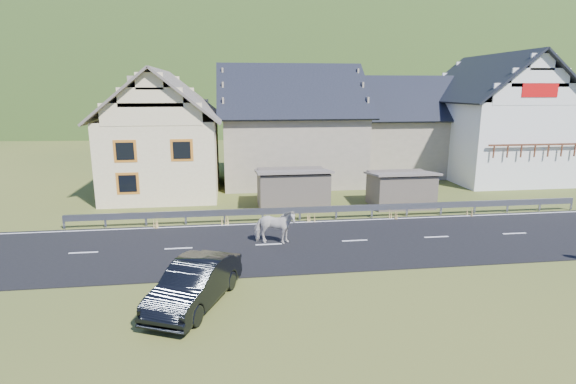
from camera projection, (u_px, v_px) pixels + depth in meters
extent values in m
plane|color=#3A4A1E|center=(355.00, 241.00, 20.81)|extent=(160.00, 160.00, 0.00)
cube|color=black|center=(355.00, 241.00, 20.80)|extent=(60.00, 7.00, 0.04)
cube|color=silver|center=(355.00, 240.00, 20.80)|extent=(60.00, 6.60, 0.01)
cube|color=#93969B|center=(336.00, 209.00, 24.23)|extent=(28.00, 0.08, 0.34)
cube|color=#93969B|center=(64.00, 223.00, 22.52)|extent=(0.10, 0.06, 0.70)
cube|color=#93969B|center=(105.00, 221.00, 22.77)|extent=(0.10, 0.06, 0.70)
cube|color=#93969B|center=(146.00, 220.00, 23.03)|extent=(0.10, 0.06, 0.70)
cube|color=#93969B|center=(186.00, 218.00, 23.28)|extent=(0.10, 0.06, 0.70)
cube|color=#93969B|center=(225.00, 217.00, 23.54)|extent=(0.10, 0.06, 0.70)
cube|color=#93969B|center=(263.00, 215.00, 23.79)|extent=(0.10, 0.06, 0.70)
cube|color=#93969B|center=(300.00, 214.00, 24.05)|extent=(0.10, 0.06, 0.70)
cube|color=#93969B|center=(336.00, 213.00, 24.30)|extent=(0.10, 0.06, 0.70)
cube|color=#93969B|center=(372.00, 211.00, 24.56)|extent=(0.10, 0.06, 0.70)
cube|color=#93969B|center=(407.00, 210.00, 24.81)|extent=(0.10, 0.06, 0.70)
cube|color=#93969B|center=(441.00, 209.00, 25.07)|extent=(0.10, 0.06, 0.70)
cube|color=#93969B|center=(475.00, 208.00, 25.32)|extent=(0.10, 0.06, 0.70)
cube|color=#93969B|center=(507.00, 207.00, 25.58)|extent=(0.10, 0.06, 0.70)
cube|color=#93969B|center=(540.00, 205.00, 25.83)|extent=(0.10, 0.06, 0.70)
cube|color=#93969B|center=(571.00, 204.00, 26.09)|extent=(0.10, 0.06, 0.70)
cube|color=#6B5F4F|center=(292.00, 189.00, 26.58)|extent=(4.30, 3.30, 2.40)
cube|color=#6B5F4F|center=(401.00, 189.00, 26.95)|extent=(3.80, 2.90, 2.20)
cube|color=#F7E7B1|center=(165.00, 155.00, 30.56)|extent=(7.00, 9.00, 5.00)
cube|color=#C3711F|center=(125.00, 151.00, 25.81)|extent=(1.30, 0.12, 1.30)
cube|color=#C3711F|center=(182.00, 150.00, 26.22)|extent=(1.30, 0.12, 1.30)
cube|color=#C3711F|center=(128.00, 183.00, 26.24)|extent=(1.30, 0.12, 1.30)
cube|color=tan|center=(135.00, 94.00, 30.84)|extent=(0.70, 0.70, 2.40)
cube|color=tan|center=(290.00, 147.00, 34.61)|extent=(10.00, 9.00, 5.00)
cube|color=tan|center=(404.00, 145.00, 37.86)|extent=(9.00, 8.00, 4.60)
cube|color=white|center=(491.00, 139.00, 35.57)|extent=(8.00, 10.00, 6.00)
cube|color=red|center=(540.00, 90.00, 29.85)|extent=(2.60, 0.06, 0.90)
cube|color=brown|center=(536.00, 145.00, 30.45)|extent=(6.80, 0.12, 0.12)
ellipsoid|color=#233F16|center=(253.00, 150.00, 199.82)|extent=(440.00, 280.00, 260.00)
ellipsoid|color=black|center=(40.00, 92.00, 118.70)|extent=(76.00, 50.00, 28.00)
imported|color=beige|center=(275.00, 227.00, 20.24)|extent=(1.23, 2.04, 1.61)
imported|color=black|center=(195.00, 283.00, 14.60)|extent=(3.17, 4.69, 1.46)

